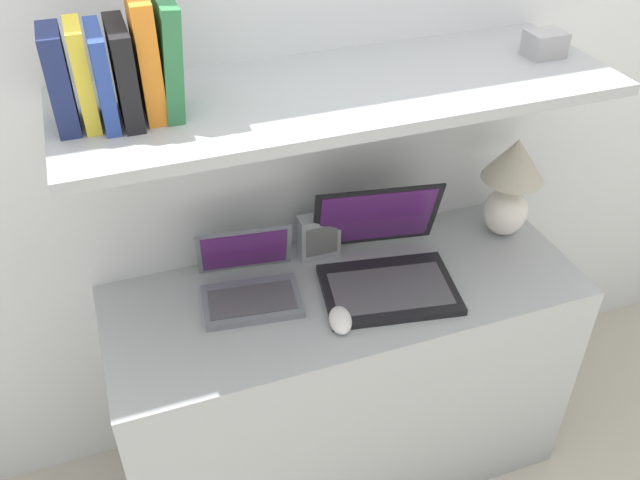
% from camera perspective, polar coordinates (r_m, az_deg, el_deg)
% --- Properties ---
extents(wall_back, '(6.00, 0.05, 2.40)m').
position_cam_1_polar(wall_back, '(1.89, -1.00, 12.20)').
color(wall_back, silver).
rests_on(wall_back, ground_plane).
extents(desk, '(1.33, 0.51, 0.75)m').
position_cam_1_polar(desk, '(2.15, 2.05, -11.82)').
color(desk, '#999EA3').
rests_on(desk, ground_plane).
extents(back_riser, '(1.33, 0.04, 1.30)m').
position_cam_1_polar(back_riser, '(2.15, -0.46, -1.78)').
color(back_riser, silver).
rests_on(back_riser, ground_plane).
extents(shelf, '(1.33, 0.46, 0.03)m').
position_cam_1_polar(shelf, '(1.63, 1.91, 12.40)').
color(shelf, '#999EA3').
rests_on(shelf, back_riser).
extents(table_lamp, '(0.18, 0.18, 0.32)m').
position_cam_1_polar(table_lamp, '(2.07, 15.82, 4.89)').
color(table_lamp, white).
rests_on(table_lamp, desk).
extents(laptop_large, '(0.42, 0.41, 0.25)m').
position_cam_1_polar(laptop_large, '(1.89, 5.46, -2.10)').
color(laptop_large, black).
rests_on(laptop_large, desk).
extents(laptop_small, '(0.29, 0.26, 0.18)m').
position_cam_1_polar(laptop_small, '(1.85, -5.97, -3.67)').
color(laptop_small, slate).
rests_on(laptop_small, desk).
extents(computer_mouse, '(0.08, 0.11, 0.04)m').
position_cam_1_polar(computer_mouse, '(1.76, 1.72, -6.76)').
color(computer_mouse, white).
rests_on(computer_mouse, desk).
extents(router_box, '(0.12, 0.05, 0.14)m').
position_cam_1_polar(router_box, '(1.96, -0.10, 0.34)').
color(router_box, gray).
rests_on(router_box, desk).
extents(book_navy, '(0.04, 0.12, 0.21)m').
position_cam_1_polar(book_navy, '(1.49, -21.14, 12.44)').
color(book_navy, navy).
rests_on(book_navy, shelf).
extents(book_yellow, '(0.03, 0.13, 0.21)m').
position_cam_1_polar(book_yellow, '(1.49, -19.37, 12.91)').
color(book_yellow, gold).
rests_on(book_yellow, shelf).
extents(book_blue, '(0.03, 0.17, 0.20)m').
position_cam_1_polar(book_blue, '(1.49, -17.87, 12.96)').
color(book_blue, '#284293').
rests_on(book_blue, shelf).
extents(book_black, '(0.04, 0.17, 0.20)m').
position_cam_1_polar(book_black, '(1.49, -16.20, 13.37)').
color(book_black, black).
rests_on(book_black, shelf).
extents(book_orange, '(0.04, 0.13, 0.25)m').
position_cam_1_polar(book_orange, '(1.48, -14.43, 14.62)').
color(book_orange, orange).
rests_on(book_orange, shelf).
extents(book_green, '(0.06, 0.14, 0.24)m').
position_cam_1_polar(book_green, '(1.49, -12.66, 14.72)').
color(book_green, '#2D7042').
rests_on(book_green, shelf).
extents(shelf_gadget, '(0.09, 0.08, 0.06)m').
position_cam_1_polar(shelf_gadget, '(1.87, 18.41, 15.41)').
color(shelf_gadget, '#99999E').
rests_on(shelf_gadget, shelf).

